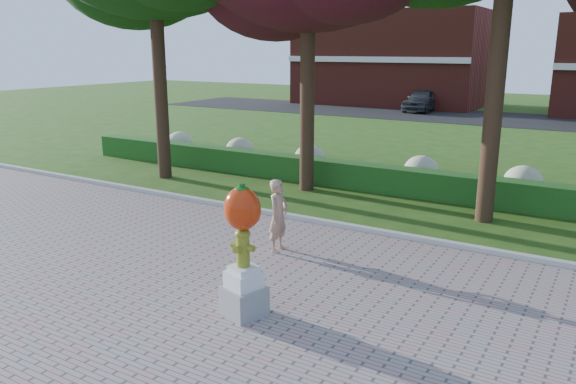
% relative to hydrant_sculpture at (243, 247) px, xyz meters
% --- Properties ---
extents(ground, '(100.00, 100.00, 0.00)m').
position_rel_hydrant_sculpture_xyz_m(ground, '(-1.33, 2.03, -1.22)').
color(ground, '#244C13').
rests_on(ground, ground).
extents(walkway, '(40.00, 14.00, 0.04)m').
position_rel_hydrant_sculpture_xyz_m(walkway, '(-1.33, -1.97, -1.20)').
color(walkway, gray).
rests_on(walkway, ground).
extents(curb, '(40.00, 0.18, 0.15)m').
position_rel_hydrant_sculpture_xyz_m(curb, '(-1.33, 5.03, -1.14)').
color(curb, '#ADADA5').
rests_on(curb, ground).
extents(lawn_hedge, '(24.00, 0.70, 0.80)m').
position_rel_hydrant_sculpture_xyz_m(lawn_hedge, '(-1.33, 9.03, -0.82)').
color(lawn_hedge, '#134416').
rests_on(lawn_hedge, ground).
extents(hydrangea_row, '(20.10, 1.10, 0.99)m').
position_rel_hydrant_sculpture_xyz_m(hydrangea_row, '(-0.76, 10.03, -0.67)').
color(hydrangea_row, beige).
rests_on(hydrangea_row, ground).
extents(street, '(50.00, 8.00, 0.02)m').
position_rel_hydrant_sculpture_xyz_m(street, '(-1.33, 30.03, -1.21)').
color(street, black).
rests_on(street, ground).
extents(building_left, '(14.00, 8.00, 7.00)m').
position_rel_hydrant_sculpture_xyz_m(building_left, '(-11.33, 36.03, 2.28)').
color(building_left, maroon).
rests_on(building_left, ground).
extents(hydrant_sculpture, '(0.76, 0.76, 2.22)m').
position_rel_hydrant_sculpture_xyz_m(hydrant_sculpture, '(0.00, 0.00, 0.00)').
color(hydrant_sculpture, gray).
rests_on(hydrant_sculpture, walkway).
extents(woman, '(0.40, 0.59, 1.58)m').
position_rel_hydrant_sculpture_xyz_m(woman, '(-1.12, 2.84, -0.39)').
color(woman, tan).
rests_on(woman, walkway).
extents(parked_car, '(1.83, 4.54, 1.55)m').
position_rel_hydrant_sculpture_xyz_m(parked_car, '(-7.39, 31.75, -0.42)').
color(parked_car, '#3D4145').
rests_on(parked_car, street).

